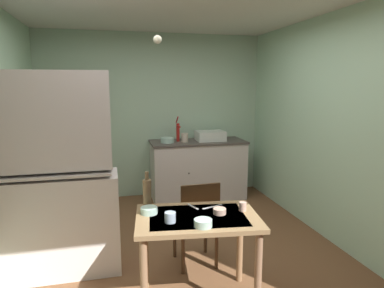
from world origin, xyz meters
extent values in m
plane|color=brown|center=(0.00, 0.00, 0.00)|extent=(5.39, 5.39, 0.00)
cube|color=#B1D2B3|center=(0.00, 2.25, 1.29)|extent=(3.59, 0.10, 2.58)
cube|color=#B0D6B3|center=(1.79, 0.00, 1.29)|extent=(0.10, 4.49, 2.58)
cube|color=silver|center=(-1.18, 0.05, 0.48)|extent=(1.09, 0.44, 0.96)
cube|color=silver|center=(-1.18, 0.05, 1.47)|extent=(1.00, 0.38, 0.88)
cube|color=silver|center=(-1.18, 0.03, 0.99)|extent=(0.98, 0.40, 0.02)
cube|color=silver|center=(0.65, 1.88, 0.44)|extent=(1.45, 0.60, 0.89)
cube|color=#514843|center=(0.65, 1.88, 0.90)|extent=(1.48, 0.63, 0.03)
sphere|color=#2D2823|center=(0.43, 1.56, 0.49)|extent=(0.02, 0.02, 0.02)
cube|color=white|center=(0.84, 1.88, 0.99)|extent=(0.44, 0.34, 0.15)
cube|color=black|center=(0.84, 1.88, 1.06)|extent=(0.38, 0.28, 0.01)
cylinder|color=#B21E19|center=(0.34, 1.93, 1.06)|extent=(0.05, 0.05, 0.28)
cylinder|color=#B21E19|center=(0.34, 1.86, 1.16)|extent=(0.03, 0.12, 0.03)
cylinder|color=red|center=(0.34, 1.99, 1.25)|extent=(0.02, 0.16, 0.12)
cylinder|color=#ADD1C1|center=(0.15, 1.83, 0.96)|extent=(0.20, 0.20, 0.08)
cylinder|color=beige|center=(0.43, 1.85, 0.99)|extent=(0.11, 0.11, 0.13)
cube|color=#93724B|center=(-0.03, -0.71, 0.74)|extent=(1.04, 0.76, 0.04)
cube|color=silver|center=(-0.03, -0.71, 0.76)|extent=(0.81, 0.59, 0.00)
cylinder|color=#936E4C|center=(-0.49, -0.92, 0.36)|extent=(0.06, 0.06, 0.72)
cylinder|color=#906B4E|center=(0.36, -1.03, 0.36)|extent=(0.06, 0.06, 0.72)
cylinder|color=olive|center=(-0.43, -0.40, 0.36)|extent=(0.06, 0.06, 0.72)
cylinder|color=#946C48|center=(0.42, -0.50, 0.36)|extent=(0.06, 0.06, 0.72)
cube|color=#482F1C|center=(0.10, -0.09, 0.45)|extent=(0.42, 0.42, 0.03)
cube|color=#462E18|center=(0.11, -0.27, 0.67)|extent=(0.38, 0.04, 0.41)
cylinder|color=#482F1C|center=(0.27, 0.09, 0.22)|extent=(0.04, 0.04, 0.44)
cylinder|color=#482F1C|center=(-0.07, 0.07, 0.22)|extent=(0.04, 0.04, 0.44)
cylinder|color=#482F1C|center=(0.28, -0.25, 0.22)|extent=(0.04, 0.04, 0.44)
cylinder|color=#482F1C|center=(-0.06, -0.27, 0.22)|extent=(0.04, 0.04, 0.44)
cylinder|color=#ADD1C1|center=(-0.05, -0.92, 0.78)|extent=(0.14, 0.14, 0.06)
cylinder|color=#ADD1C1|center=(-0.40, -0.57, 0.78)|extent=(0.14, 0.14, 0.05)
cylinder|color=tan|center=(0.15, -0.71, 0.78)|extent=(0.11, 0.11, 0.05)
cylinder|color=#9EB2C6|center=(-0.27, -0.79, 0.80)|extent=(0.08, 0.08, 0.08)
cylinder|color=tan|center=(0.36, -0.69, 0.79)|extent=(0.06, 0.06, 0.07)
cylinder|color=olive|center=(-0.40, -0.42, 0.88)|extent=(0.07, 0.07, 0.24)
cylinder|color=olive|center=(-0.40, -0.42, 1.03)|extent=(0.03, 0.03, 0.07)
cube|color=silver|center=(0.14, -0.55, 0.76)|extent=(0.20, 0.08, 0.00)
cube|color=beige|center=(-0.02, -0.51, 0.76)|extent=(0.07, 0.16, 0.00)
sphere|color=#F9EFCC|center=(-0.22, 0.07, 2.20)|extent=(0.08, 0.08, 0.08)
camera|label=1|loc=(-0.68, -3.19, 1.79)|focal=31.66mm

